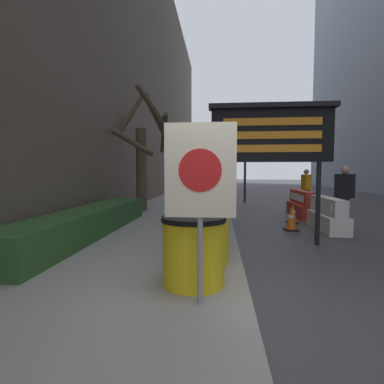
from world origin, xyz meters
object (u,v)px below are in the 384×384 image
(barrel_drum_middle, at_px, (204,235))
(pedestrian_passerby, at_px, (344,191))
(barrel_drum_foreground, at_px, (194,250))
(warning_sign, at_px, (200,180))
(traffic_cone_near, at_px, (293,214))
(pedestrian_worker, at_px, (306,185))
(jersey_barrier_white, at_px, (327,216))
(traffic_light_near_curb, at_px, (245,142))
(jersey_barrier_red_striped, at_px, (302,205))
(message_board, at_px, (271,136))
(traffic_cone_mid, at_px, (291,219))

(barrel_drum_middle, bearing_deg, pedestrian_passerby, 47.79)
(barrel_drum_foreground, height_order, warning_sign, warning_sign)
(barrel_drum_foreground, xyz_separation_m, traffic_cone_near, (2.57, 5.68, -0.30))
(barrel_drum_middle, xyz_separation_m, pedestrian_worker, (4.02, 8.83, 0.40))
(barrel_drum_middle, bearing_deg, jersey_barrier_white, 49.47)
(traffic_light_near_curb, bearing_deg, jersey_barrier_red_striped, -71.03)
(jersey_barrier_white, distance_m, pedestrian_worker, 5.24)
(traffic_light_near_curb, bearing_deg, traffic_cone_near, -81.40)
(warning_sign, height_order, jersey_barrier_red_striped, warning_sign)
(barrel_drum_foreground, xyz_separation_m, traffic_light_near_curb, (1.64, 11.84, 2.49))
(warning_sign, bearing_deg, pedestrian_passerby, 56.73)
(pedestrian_passerby, bearing_deg, barrel_drum_middle, -82.31)
(jersey_barrier_white, xyz_separation_m, jersey_barrier_red_striped, (-0.00, 2.53, 0.01))
(message_board, distance_m, jersey_barrier_white, 3.18)
(message_board, distance_m, pedestrian_passerby, 3.50)
(warning_sign, xyz_separation_m, traffic_cone_mid, (2.14, 5.10, -1.17))
(barrel_drum_foreground, height_order, jersey_barrier_white, barrel_drum_foreground)
(traffic_cone_mid, bearing_deg, traffic_light_near_curb, 94.84)
(message_board, bearing_deg, jersey_barrier_white, 43.07)
(jersey_barrier_white, distance_m, traffic_cone_near, 1.24)
(barrel_drum_middle, distance_m, message_board, 2.98)
(barrel_drum_middle, relative_size, traffic_light_near_curb, 0.20)
(barrel_drum_foreground, distance_m, pedestrian_worker, 10.62)
(barrel_drum_middle, height_order, traffic_cone_mid, barrel_drum_middle)
(jersey_barrier_red_striped, relative_size, traffic_cone_mid, 3.39)
(barrel_drum_foreground, relative_size, message_board, 0.28)
(warning_sign, relative_size, pedestrian_passerby, 1.10)
(warning_sign, bearing_deg, barrel_drum_middle, 91.37)
(barrel_drum_middle, distance_m, jersey_barrier_white, 4.87)
(jersey_barrier_white, relative_size, traffic_cone_near, 3.13)
(barrel_drum_middle, relative_size, message_board, 0.28)
(barrel_drum_middle, height_order, jersey_barrier_red_striped, barrel_drum_middle)
(barrel_drum_middle, distance_m, jersey_barrier_red_striped, 6.98)
(jersey_barrier_white, bearing_deg, barrel_drum_middle, -130.53)
(pedestrian_passerby, bearing_deg, message_board, -88.47)
(jersey_barrier_white, bearing_deg, barrel_drum_foreground, -124.87)
(barrel_drum_foreground, bearing_deg, jersey_barrier_white, 55.13)
(pedestrian_worker, bearing_deg, jersey_barrier_white, 159.61)
(message_board, relative_size, traffic_light_near_curb, 0.71)
(barrel_drum_middle, bearing_deg, warning_sign, -88.63)
(jersey_barrier_white, height_order, pedestrian_worker, pedestrian_worker)
(message_board, bearing_deg, traffic_light_near_curb, 88.59)
(traffic_cone_near, relative_size, pedestrian_passerby, 0.35)
(traffic_cone_mid, relative_size, pedestrian_worker, 0.38)
(pedestrian_worker, bearing_deg, traffic_cone_near, 148.65)
(message_board, bearing_deg, traffic_cone_near, 67.20)
(barrel_drum_foreground, bearing_deg, jersey_barrier_red_striped, 65.71)
(barrel_drum_middle, height_order, jersey_barrier_white, barrel_drum_middle)
(barrel_drum_foreground, relative_size, jersey_barrier_white, 0.45)
(barrel_drum_middle, distance_m, warning_sign, 1.77)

